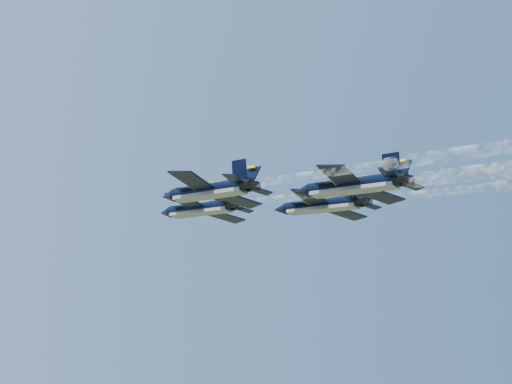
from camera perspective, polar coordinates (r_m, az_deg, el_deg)
jet_lead at (r=102.28m, az=-4.16°, el=-1.23°), size 12.21×16.00×4.18m
jet_left at (r=87.13m, az=-3.52°, el=0.09°), size 12.21×16.00×4.18m
jet_right at (r=99.01m, az=4.73°, el=-0.97°), size 12.21×16.00×4.18m
jet_slot at (r=84.09m, az=6.92°, el=0.47°), size 12.21×16.00×4.18m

